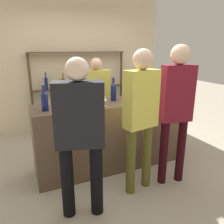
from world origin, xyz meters
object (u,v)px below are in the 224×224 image
object	(u,v)px
counter_bottle_0	(85,93)
ice_bucket	(155,91)
counter_bottle_4	(127,91)
server_behind_counter	(97,96)
cork_jar	(143,95)
customer_center	(141,111)
counter_bottle_1	(45,100)
counter_bottle_2	(113,92)
wine_glass	(104,98)
customer_right	(176,104)
customer_left	(80,130)
counter_bottle_3	(68,96)

from	to	relation	value
counter_bottle_0	ice_bucket	size ratio (longest dim) A/B	1.66
counter_bottle_4	server_behind_counter	size ratio (longest dim) A/B	0.23
counter_bottle_0	server_behind_counter	distance (m)	0.86
ice_bucket	cork_jar	world-z (taller)	ice_bucket
ice_bucket	customer_center	bearing A→B (deg)	-133.79
counter_bottle_1	counter_bottle_2	bearing A→B (deg)	8.97
wine_glass	customer_right	xyz separation A→B (m)	(0.74, -0.56, -0.02)
counter_bottle_2	customer_center	size ratio (longest dim) A/B	0.19
cork_jar	customer_left	size ratio (longest dim) A/B	0.10
counter_bottle_3	cork_jar	distance (m)	1.09
counter_bottle_2	server_behind_counter	xyz separation A→B (m)	(0.03, 0.80, -0.22)
counter_bottle_2	customer_right	size ratio (longest dim) A/B	0.19
counter_bottle_4	customer_center	world-z (taller)	customer_center
ice_bucket	customer_right	distance (m)	0.77
cork_jar	customer_left	bearing A→B (deg)	-148.37
wine_glass	cork_jar	size ratio (longest dim) A/B	0.93
counter_bottle_2	ice_bucket	size ratio (longest dim) A/B	1.65
counter_bottle_4	ice_bucket	world-z (taller)	counter_bottle_4
counter_bottle_3	customer_center	bearing A→B (deg)	-45.00
customer_left	server_behind_counter	world-z (taller)	customer_left
counter_bottle_3	customer_left	distance (m)	0.86
counter_bottle_0	cork_jar	xyz separation A→B (m)	(0.79, -0.29, -0.04)
counter_bottle_2	wine_glass	distance (m)	0.35
wine_glass	ice_bucket	world-z (taller)	ice_bucket
counter_bottle_0	customer_right	bearing A→B (deg)	-44.87
counter_bottle_4	customer_center	distance (m)	0.70
counter_bottle_2	customer_left	xyz separation A→B (m)	(-0.77, -0.91, -0.16)
customer_left	customer_center	size ratio (longest dim) A/B	0.96
counter_bottle_1	customer_center	size ratio (longest dim) A/B	0.19
counter_bottle_2	wine_glass	bearing A→B (deg)	-134.79
counter_bottle_2	customer_center	world-z (taller)	customer_center
customer_center	customer_right	bearing A→B (deg)	-104.05
ice_bucket	customer_center	world-z (taller)	customer_center
counter_bottle_0	customer_right	world-z (taller)	customer_right
customer_left	counter_bottle_1	bearing A→B (deg)	33.39
counter_bottle_3	counter_bottle_4	xyz separation A→B (m)	(0.87, -0.03, -0.00)
counter_bottle_1	counter_bottle_4	world-z (taller)	counter_bottle_4
server_behind_counter	counter_bottle_0	bearing A→B (deg)	-11.66
wine_glass	cork_jar	xyz separation A→B (m)	(0.64, 0.05, -0.03)
counter_bottle_3	ice_bucket	world-z (taller)	counter_bottle_3
counter_bottle_3	server_behind_counter	xyz separation A→B (m)	(0.72, 0.87, -0.23)
customer_right	counter_bottle_0	bearing A→B (deg)	55.98
counter_bottle_4	cork_jar	distance (m)	0.25
customer_left	wine_glass	bearing A→B (deg)	-21.40
counter_bottle_2	counter_bottle_3	bearing A→B (deg)	-174.20
ice_bucket	customer_center	xyz separation A→B (m)	(-0.68, -0.71, -0.06)
ice_bucket	counter_bottle_3	bearing A→B (deg)	-179.59
counter_bottle_4	cork_jar	world-z (taller)	counter_bottle_4
customer_right	wine_glass	bearing A→B (deg)	63.84
counter_bottle_0	counter_bottle_3	xyz separation A→B (m)	(-0.29, -0.16, 0.02)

